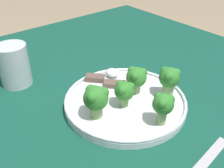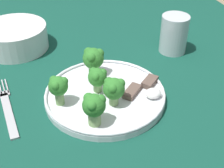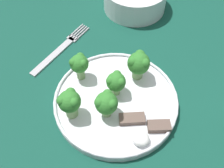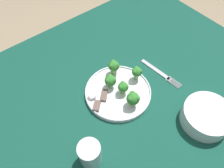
# 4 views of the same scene
# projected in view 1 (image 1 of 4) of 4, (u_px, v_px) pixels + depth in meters

# --- Properties ---
(dinner_plate) EXTENTS (0.24, 0.24, 0.02)m
(dinner_plate) POSITION_uv_depth(u_px,v_px,m) (125.00, 101.00, 0.51)
(dinner_plate) COLOR white
(dinner_plate) RESTS_ON table
(drinking_glass) EXTENTS (0.07, 0.07, 0.09)m
(drinking_glass) POSITION_uv_depth(u_px,v_px,m) (14.00, 67.00, 0.56)
(drinking_glass) COLOR silver
(drinking_glass) RESTS_ON table
(broccoli_floret_near_rim_left) EXTENTS (0.04, 0.04, 0.06)m
(broccoli_floret_near_rim_left) POSITION_uv_depth(u_px,v_px,m) (163.00, 105.00, 0.43)
(broccoli_floret_near_rim_left) COLOR #7FA866
(broccoli_floret_near_rim_left) RESTS_ON dinner_plate
(broccoli_floret_center_left) EXTENTS (0.04, 0.04, 0.06)m
(broccoli_floret_center_left) POSITION_uv_depth(u_px,v_px,m) (136.00, 77.00, 0.51)
(broccoli_floret_center_left) COLOR #7FA866
(broccoli_floret_center_left) RESTS_ON dinner_plate
(broccoli_floret_back_left) EXTENTS (0.04, 0.04, 0.06)m
(broccoli_floret_back_left) POSITION_uv_depth(u_px,v_px,m) (96.00, 98.00, 0.45)
(broccoli_floret_back_left) COLOR #7FA866
(broccoli_floret_back_left) RESTS_ON dinner_plate
(broccoli_floret_front_left) EXTENTS (0.04, 0.04, 0.05)m
(broccoli_floret_front_left) POSITION_uv_depth(u_px,v_px,m) (124.00, 91.00, 0.48)
(broccoli_floret_front_left) COLOR #7FA866
(broccoli_floret_front_left) RESTS_ON dinner_plate
(broccoli_floret_center_back) EXTENTS (0.04, 0.04, 0.06)m
(broccoli_floret_center_back) POSITION_uv_depth(u_px,v_px,m) (169.00, 79.00, 0.50)
(broccoli_floret_center_back) COLOR #7FA866
(broccoli_floret_center_back) RESTS_ON dinner_plate
(meat_slice_front_slice) EXTENTS (0.05, 0.05, 0.01)m
(meat_slice_front_slice) POSITION_uv_depth(u_px,v_px,m) (115.00, 84.00, 0.55)
(meat_slice_front_slice) COLOR brown
(meat_slice_front_slice) RESTS_ON dinner_plate
(meat_slice_middle_slice) EXTENTS (0.04, 0.04, 0.01)m
(meat_slice_middle_slice) POSITION_uv_depth(u_px,v_px,m) (95.00, 78.00, 0.56)
(meat_slice_middle_slice) COLOR brown
(meat_slice_middle_slice) RESTS_ON dinner_plate
(sauce_dollop) EXTENTS (0.03, 0.03, 0.02)m
(sauce_dollop) POSITION_uv_depth(u_px,v_px,m) (112.00, 73.00, 0.58)
(sauce_dollop) COLOR white
(sauce_dollop) RESTS_ON dinner_plate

